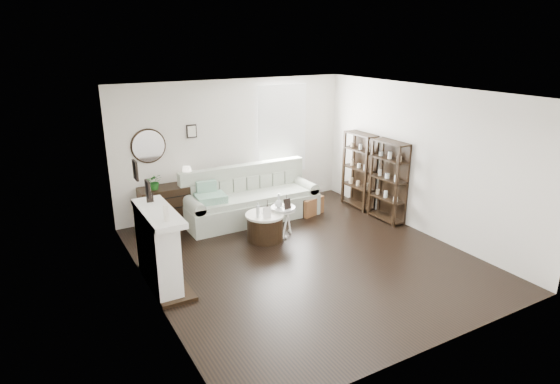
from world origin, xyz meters
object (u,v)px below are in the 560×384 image
drum_table (265,226)px  pedestal_table (283,209)px  sofa (250,201)px  dresser (172,206)px

drum_table → pedestal_table: size_ratio=1.27×
sofa → dresser: 1.53m
sofa → drum_table: (-0.23, -1.10, -0.10)m
drum_table → sofa: bearing=77.9°
drum_table → dresser: bearing=130.0°
dresser → drum_table: bearing=-50.0°
sofa → dresser: sofa is taller
dresser → drum_table: dresser is taller
sofa → dresser: (-1.48, 0.39, 0.05)m
sofa → pedestal_table: sofa is taller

